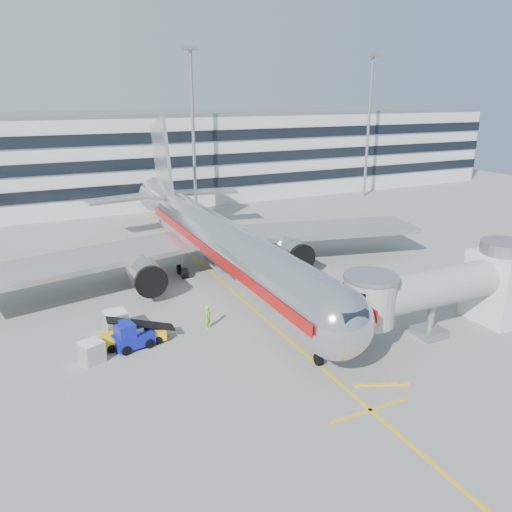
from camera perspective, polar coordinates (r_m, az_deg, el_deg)
name	(u,v)px	position (r m, az deg, el deg)	size (l,w,h in m)	color
ground	(268,322)	(43.25, 1.40, -7.50)	(180.00, 180.00, 0.00)	gray
lead_in_line	(224,284)	(51.63, -3.64, -3.17)	(0.25, 70.00, 0.01)	#F0B30C
stop_bar	(370,410)	(33.06, 12.94, -16.77)	(6.00, 0.25, 0.01)	#F0B30C
main_jet	(217,240)	(51.80, -4.44, 1.82)	(50.95, 48.70, 16.06)	silver
jet_bridge	(450,288)	(42.78, 21.26, -3.44)	(17.80, 4.50, 7.00)	silver
terminal	(124,157)	(95.01, -14.88, 10.87)	(150.00, 24.25, 15.60)	silver
light_mast_centre	(193,120)	(81.06, -7.24, 15.21)	(2.40, 1.20, 25.45)	gray
light_mast_east	(369,116)	(97.36, 12.81, 15.36)	(2.40, 1.20, 25.45)	gray
belt_loader	(133,336)	(40.49, -13.86, -8.83)	(5.17, 2.07, 2.45)	yellow
baggage_tug	(131,337)	(39.77, -14.11, -8.94)	(3.21, 2.35, 2.21)	#0D1698
cargo_container_left	(132,337)	(40.23, -14.02, -8.95)	(1.85, 1.85, 1.48)	#B7BABF
cargo_container_right	(116,322)	(42.55, -15.73, -7.27)	(1.91, 1.91, 1.85)	#B7BABF
cargo_container_front	(92,352)	(38.76, -18.27, -10.35)	(1.93, 1.93, 1.59)	#B7BABF
ramp_worker	(208,317)	(41.86, -5.51, -6.96)	(0.74, 0.48, 2.02)	#77E317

